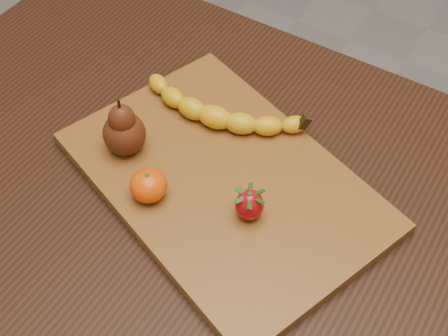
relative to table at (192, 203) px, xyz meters
The scene contains 6 objects.
table is the anchor object (origin of this frame).
cutting_board 0.13m from the table, ahead, with size 0.45×0.30×0.02m, color brown.
banana 0.15m from the table, 90.36° to the left, with size 0.23×0.06×0.04m, color #CD9C09, non-canonical shape.
pear 0.19m from the table, 157.12° to the right, with size 0.06×0.06×0.10m, color #451B0B, non-canonical shape.
mandarin 0.17m from the table, 93.44° to the right, with size 0.05×0.05×0.04m, color #CB4002.
strawberry 0.20m from the table, 18.92° to the right, with size 0.04×0.04×0.05m, color #94040D, non-canonical shape.
Camera 1 is at (0.36, -0.47, 1.47)m, focal length 50.00 mm.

